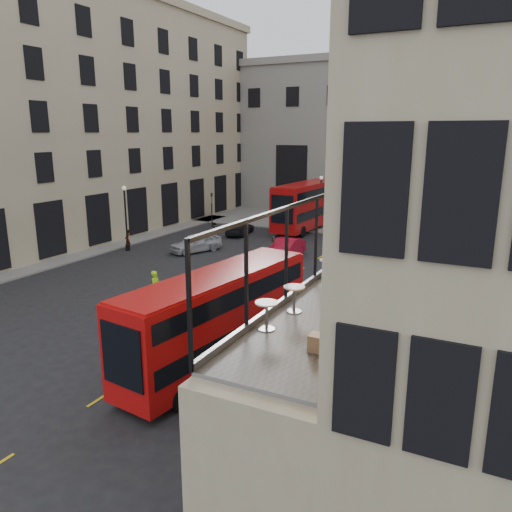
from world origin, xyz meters
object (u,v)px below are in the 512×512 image
at_px(street_lamp_b, 320,206).
at_px(pedestrian_e, 128,240).
at_px(bus_far, 309,203).
at_px(cafe_table_far, 328,267).
at_px(cyclist, 156,288).
at_px(cafe_table_mid, 294,295).
at_px(pedestrian_c, 392,216).
at_px(cafe_chair_d, 384,282).
at_px(pedestrian_b, 292,219).
at_px(traffic_light_near, 273,260).
at_px(street_lamp_a, 126,222).
at_px(pedestrian_d, 425,230).
at_px(cafe_table_near, 267,311).
at_px(car_b, 285,249).
at_px(traffic_light_far, 212,207).
at_px(bicycle, 259,294).
at_px(cafe_chair_c, 366,292).
at_px(cafe_chair_b, 364,313).
at_px(pedestrian_a, 215,232).
at_px(cafe_chair_a, 318,342).
at_px(car_c, 240,228).
at_px(car_a, 196,243).
at_px(bus_near, 218,315).

height_order(street_lamp_b, pedestrian_e, street_lamp_b).
xyz_separation_m(bus_far, cafe_table_far, (12.54, -31.04, 2.49)).
relative_size(cyclist, cafe_table_mid, 2.62).
bearing_deg(pedestrian_c, cafe_chair_d, 104.39).
distance_m(pedestrian_b, cafe_chair_d, 35.60).
bearing_deg(traffic_light_near, street_lamp_a, 159.44).
height_order(pedestrian_d, cafe_table_far, cafe_table_far).
xyz_separation_m(cafe_table_near, cafe_chair_d, (1.88, 4.86, -0.27)).
xyz_separation_m(bus_far, car_b, (2.85, -12.36, -1.84)).
relative_size(traffic_light_far, bicycle, 2.08).
height_order(car_b, cafe_table_far, cafe_table_far).
relative_size(traffic_light_near, bicycle, 2.08).
distance_m(pedestrian_b, cafe_chair_c, 36.77).
xyz_separation_m(traffic_light_far, pedestrian_b, (5.97, 6.06, -1.64)).
distance_m(bicycle, pedestrian_e, 16.89).
distance_m(street_lamp_a, cyclist, 14.23).
bearing_deg(street_lamp_a, pedestrian_c, 52.47).
bearing_deg(cafe_table_far, street_lamp_b, 110.01).
distance_m(traffic_light_near, street_lamp_b, 22.56).
distance_m(bus_far, cyclist, 25.25).
bearing_deg(pedestrian_c, traffic_light_near, 91.35).
bearing_deg(pedestrian_b, street_lamp_a, -164.33).
relative_size(bus_far, cafe_chair_b, 14.66).
distance_m(car_b, pedestrian_a, 8.80).
height_order(pedestrian_c, pedestrian_e, pedestrian_c).
bearing_deg(street_lamp_b, pedestrian_e, -125.00).
relative_size(cafe_chair_a, cafe_chair_b, 0.94).
distance_m(street_lamp_b, cafe_table_mid, 36.62).
height_order(street_lamp_a, bus_far, street_lamp_a).
distance_m(car_c, cyclist, 20.32).
bearing_deg(street_lamp_a, pedestrian_b, 63.61).
height_order(pedestrian_b, cafe_table_near, cafe_table_near).
bearing_deg(cyclist, street_lamp_b, -7.24).
xyz_separation_m(street_lamp_a, street_lamp_b, (11.00, 16.00, 0.00)).
bearing_deg(car_b, pedestrian_c, 77.14).
relative_size(cafe_table_near, cafe_table_mid, 0.99).
xyz_separation_m(street_lamp_b, pedestrian_a, (-6.47, -9.63, -1.56)).
bearing_deg(bus_far, pedestrian_a, -120.23).
height_order(bicycle, cafe_chair_d, cafe_chair_d).
distance_m(cyclist, cafe_chair_a, 18.05).
distance_m(car_a, pedestrian_c, 22.98).
bearing_deg(pedestrian_e, cafe_table_far, 37.33).
height_order(car_b, car_c, car_b).
bearing_deg(pedestrian_c, pedestrian_d, 128.74).
bearing_deg(bus_far, cafe_table_mid, -69.76).
distance_m(cafe_chair_a, cafe_chair_d, 5.49).
relative_size(street_lamp_b, bus_near, 0.52).
relative_size(traffic_light_near, cafe_chair_d, 5.07).
xyz_separation_m(pedestrian_c, cafe_table_far, (5.55, -37.44, 4.25)).
bearing_deg(bicycle, traffic_light_far, 37.85).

